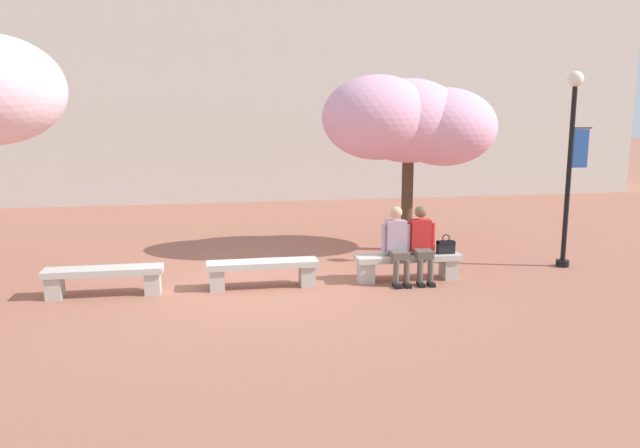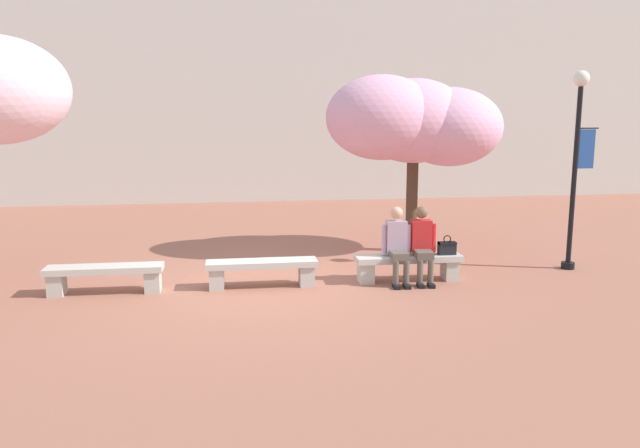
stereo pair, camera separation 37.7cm
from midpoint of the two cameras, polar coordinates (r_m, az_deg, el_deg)
name	(u,v)px [view 2 (the right image)]	position (r m, az deg, el deg)	size (l,w,h in m)	color
ground_plane	(262,287)	(10.44, -4.27, -5.75)	(100.00, 100.00, 0.00)	#9E604C
building_facade	(241,77)	(21.94, -6.73, 13.21)	(28.00, 4.00, 8.03)	beige
stone_bench_west_end	(105,275)	(10.50, -18.11, -4.44)	(1.83, 0.43, 0.45)	#BCB7AD
stone_bench_near_west	(262,269)	(10.36, -4.30, -4.13)	(1.83, 0.43, 0.45)	#BCB7AD
stone_bench_center	(408,264)	(10.82, 9.08, -3.61)	(1.83, 0.43, 0.45)	#BCB7AD
person_seated_left	(397,242)	(10.62, 8.09, -1.67)	(0.51, 0.69, 1.29)	black
person_seated_right	(422,241)	(10.75, 10.31, -1.59)	(0.51, 0.70, 1.29)	black
handbag	(447,247)	(10.96, 12.50, -2.08)	(0.30, 0.15, 0.34)	black
cherry_tree_main	(415,122)	(12.82, 9.57, 9.16)	(3.61, 2.31, 3.58)	#473323
lamp_post_with_banner	(577,151)	(12.23, 23.25, 6.12)	(0.54, 0.28, 3.58)	black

